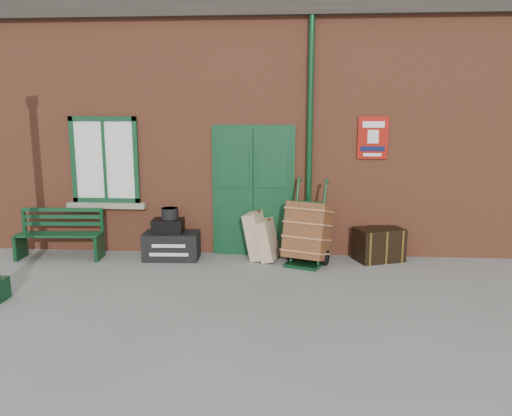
# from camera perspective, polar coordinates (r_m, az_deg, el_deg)

# --- Properties ---
(ground) EXTENTS (80.00, 80.00, 0.00)m
(ground) POSITION_cam_1_polar(r_m,az_deg,el_deg) (7.46, 1.14, -8.47)
(ground) COLOR gray
(ground) RESTS_ON ground
(station_building) EXTENTS (10.30, 4.30, 4.36)m
(station_building) POSITION_cam_1_polar(r_m,az_deg,el_deg) (10.52, 2.19, 9.24)
(station_building) COLOR brown
(station_building) RESTS_ON ground
(bench) EXTENTS (1.44, 0.51, 0.88)m
(bench) POSITION_cam_1_polar(r_m,az_deg,el_deg) (9.18, -21.44, -2.63)
(bench) COLOR #103D21
(bench) RESTS_ON ground
(houdini_trunk) EXTENTS (0.95, 0.55, 0.46)m
(houdini_trunk) POSITION_cam_1_polar(r_m,az_deg,el_deg) (8.65, -9.62, -4.26)
(houdini_trunk) COLOR black
(houdini_trunk) RESTS_ON ground
(strongbox) EXTENTS (0.53, 0.39, 0.23)m
(strongbox) POSITION_cam_1_polar(r_m,az_deg,el_deg) (8.57, -10.02, -2.01)
(strongbox) COLOR black
(strongbox) RESTS_ON houdini_trunk
(hatbox) EXTENTS (0.29, 0.29, 0.19)m
(hatbox) POSITION_cam_1_polar(r_m,az_deg,el_deg) (8.55, -9.82, -0.61)
(hatbox) COLOR black
(hatbox) RESTS_ON strongbox
(suitcase_back) EXTENTS (0.50, 0.64, 0.82)m
(suitcase_back) POSITION_cam_1_polar(r_m,az_deg,el_deg) (8.53, 0.13, -3.09)
(suitcase_back) COLOR tan
(suitcase_back) RESTS_ON ground
(suitcase_front) EXTENTS (0.46, 0.57, 0.70)m
(suitcase_front) POSITION_cam_1_polar(r_m,az_deg,el_deg) (8.43, 1.30, -3.65)
(suitcase_front) COLOR tan
(suitcase_front) RESTS_ON ground
(porter_trolley) EXTENTS (0.88, 0.91, 1.38)m
(porter_trolley) POSITION_cam_1_polar(r_m,az_deg,el_deg) (8.23, 5.89, -2.79)
(porter_trolley) COLOR #0D371B
(porter_trolley) RESTS_ON ground
(dark_trunk) EXTENTS (0.89, 0.74, 0.55)m
(dark_trunk) POSITION_cam_1_polar(r_m,az_deg,el_deg) (8.69, 13.85, -4.05)
(dark_trunk) COLOR black
(dark_trunk) RESTS_ON ground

